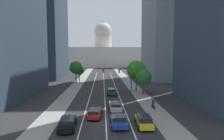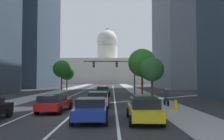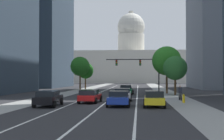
{
  "view_description": "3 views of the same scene",
  "coord_description": "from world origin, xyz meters",
  "px_view_note": "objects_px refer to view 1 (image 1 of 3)",
  "views": [
    {
      "loc": [
        -0.43,
        -25.12,
        9.35
      ],
      "look_at": [
        2.35,
        30.25,
        4.63
      ],
      "focal_mm": 30.23,
      "sensor_mm": 36.0,
      "label": 1
    },
    {
      "loc": [
        2.91,
        -14.87,
        2.61
      ],
      "look_at": [
        2.9,
        20.95,
        4.09
      ],
      "focal_mm": 34.42,
      "sensor_mm": 36.0,
      "label": 2
    },
    {
      "loc": [
        3.45,
        -30.44,
        2.72
      ],
      "look_at": [
        -1.06,
        22.78,
        3.88
      ],
      "focal_mm": 50.44,
      "sensor_mm": 36.0,
      "label": 3
    }
  ],
  "objects_px": {
    "car_red": "(95,112)",
    "fire_hydrant": "(158,112)",
    "car_blue": "(119,121)",
    "car_silver": "(115,106)",
    "street_tree_near_right": "(136,70)",
    "traffic_signal_mast": "(120,73)",
    "car_yellow": "(144,121)",
    "car_black": "(67,123)",
    "capitol_building": "(103,54)",
    "street_tree_near_left": "(76,68)",
    "cyclist": "(153,104)",
    "car_green": "(112,91)",
    "street_tree_far_right": "(143,77)",
    "street_tree_mid_left": "(79,70)"
  },
  "relations": [
    {
      "from": "car_yellow",
      "to": "car_blue",
      "type": "bearing_deg",
      "value": 87.36
    },
    {
      "from": "car_red",
      "to": "street_tree_mid_left",
      "type": "distance_m",
      "value": 37.29
    },
    {
      "from": "car_green",
      "to": "street_tree_far_right",
      "type": "distance_m",
      "value": 8.01
    },
    {
      "from": "car_black",
      "to": "street_tree_near_right",
      "type": "xyz_separation_m",
      "value": [
        12.9,
        23.59,
        4.57
      ]
    },
    {
      "from": "car_yellow",
      "to": "street_tree_near_left",
      "type": "distance_m",
      "value": 40.24
    },
    {
      "from": "street_tree_near_left",
      "to": "street_tree_far_right",
      "type": "distance_m",
      "value": 25.71
    },
    {
      "from": "traffic_signal_mast",
      "to": "street_tree_near_right",
      "type": "distance_m",
      "value": 4.24
    },
    {
      "from": "capitol_building",
      "to": "cyclist",
      "type": "bearing_deg",
      "value": -85.72
    },
    {
      "from": "car_black",
      "to": "street_tree_near_left",
      "type": "height_order",
      "value": "street_tree_near_left"
    },
    {
      "from": "street_tree_mid_left",
      "to": "street_tree_near_left",
      "type": "bearing_deg",
      "value": -103.25
    },
    {
      "from": "car_yellow",
      "to": "street_tree_far_right",
      "type": "xyz_separation_m",
      "value": [
        4.08,
        19.15,
        3.25
      ]
    },
    {
      "from": "traffic_signal_mast",
      "to": "street_tree_near_right",
      "type": "height_order",
      "value": "street_tree_near_right"
    },
    {
      "from": "car_red",
      "to": "street_tree_far_right",
      "type": "height_order",
      "value": "street_tree_far_right"
    },
    {
      "from": "car_blue",
      "to": "car_black",
      "type": "relative_size",
      "value": 0.84
    },
    {
      "from": "car_blue",
      "to": "street_tree_mid_left",
      "type": "relative_size",
      "value": 0.69
    },
    {
      "from": "car_green",
      "to": "fire_hydrant",
      "type": "height_order",
      "value": "car_green"
    },
    {
      "from": "car_black",
      "to": "traffic_signal_mast",
      "type": "xyz_separation_m",
      "value": [
        8.75,
        23.73,
        3.7
      ]
    },
    {
      "from": "cyclist",
      "to": "street_tree_near_right",
      "type": "xyz_separation_m",
      "value": [
        -0.15,
        15.54,
        4.48
      ]
    },
    {
      "from": "car_yellow",
      "to": "traffic_signal_mast",
      "type": "xyz_separation_m",
      "value": [
        -0.95,
        23.46,
        3.69
      ]
    },
    {
      "from": "car_black",
      "to": "capitol_building",
      "type": "bearing_deg",
      "value": -5.0
    },
    {
      "from": "traffic_signal_mast",
      "to": "fire_hydrant",
      "type": "relative_size",
      "value": 9.71
    },
    {
      "from": "car_yellow",
      "to": "car_black",
      "type": "bearing_deg",
      "value": 93.06
    },
    {
      "from": "fire_hydrant",
      "to": "traffic_signal_mast",
      "type": "bearing_deg",
      "value": 102.51
    },
    {
      "from": "cyclist",
      "to": "street_tree_far_right",
      "type": "bearing_deg",
      "value": -7.28
    },
    {
      "from": "car_silver",
      "to": "car_blue",
      "type": "xyz_separation_m",
      "value": [
        -0.01,
        -6.9,
        -0.02
      ]
    },
    {
      "from": "street_tree_mid_left",
      "to": "street_tree_near_left",
      "type": "relative_size",
      "value": 0.84
    },
    {
      "from": "car_red",
      "to": "fire_hydrant",
      "type": "distance_m",
      "value": 9.76
    },
    {
      "from": "car_green",
      "to": "street_tree_far_right",
      "type": "xyz_separation_m",
      "value": [
        7.32,
        -0.1,
        3.24
      ]
    },
    {
      "from": "street_tree_near_right",
      "to": "car_red",
      "type": "bearing_deg",
      "value": -116.43
    },
    {
      "from": "car_blue",
      "to": "car_silver",
      "type": "bearing_deg",
      "value": -0.81
    },
    {
      "from": "street_tree_mid_left",
      "to": "street_tree_far_right",
      "type": "height_order",
      "value": "street_tree_mid_left"
    },
    {
      "from": "car_green",
      "to": "car_yellow",
      "type": "height_order",
      "value": "car_green"
    },
    {
      "from": "car_black",
      "to": "cyclist",
      "type": "distance_m",
      "value": 15.33
    },
    {
      "from": "capitol_building",
      "to": "street_tree_near_left",
      "type": "bearing_deg",
      "value": -96.45
    },
    {
      "from": "car_blue",
      "to": "fire_hydrant",
      "type": "xyz_separation_m",
      "value": [
        6.49,
        4.23,
        -0.27
      ]
    },
    {
      "from": "capitol_building",
      "to": "street_tree_near_right",
      "type": "relative_size",
      "value": 6.72
    },
    {
      "from": "cyclist",
      "to": "car_black",
      "type": "bearing_deg",
      "value": 118.12
    },
    {
      "from": "car_black",
      "to": "fire_hydrant",
      "type": "xyz_separation_m",
      "value": [
        12.97,
        4.74,
        -0.3
      ]
    },
    {
      "from": "car_silver",
      "to": "street_tree_near_left",
      "type": "xyz_separation_m",
      "value": [
        -10.63,
        30.41,
        4.2
      ]
    },
    {
      "from": "traffic_signal_mast",
      "to": "fire_hydrant",
      "type": "height_order",
      "value": "traffic_signal_mast"
    },
    {
      "from": "car_red",
      "to": "street_tree_mid_left",
      "type": "relative_size",
      "value": 0.76
    },
    {
      "from": "car_black",
      "to": "car_yellow",
      "type": "bearing_deg",
      "value": -91.05
    },
    {
      "from": "car_black",
      "to": "traffic_signal_mast",
      "type": "relative_size",
      "value": 0.55
    },
    {
      "from": "car_yellow",
      "to": "street_tree_near_right",
      "type": "relative_size",
      "value": 0.58
    },
    {
      "from": "capitol_building",
      "to": "street_tree_near_left",
      "type": "height_order",
      "value": "capitol_building"
    },
    {
      "from": "car_green",
      "to": "car_silver",
      "type": "relative_size",
      "value": 0.95
    },
    {
      "from": "car_yellow",
      "to": "street_tree_near_left",
      "type": "height_order",
      "value": "street_tree_near_left"
    },
    {
      "from": "car_red",
      "to": "fire_hydrant",
      "type": "height_order",
      "value": "car_red"
    },
    {
      "from": "street_tree_near_right",
      "to": "car_black",
      "type": "bearing_deg",
      "value": -118.67
    },
    {
      "from": "car_green",
      "to": "traffic_signal_mast",
      "type": "xyz_separation_m",
      "value": [
        2.28,
        4.2,
        3.68
      ]
    }
  ]
}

